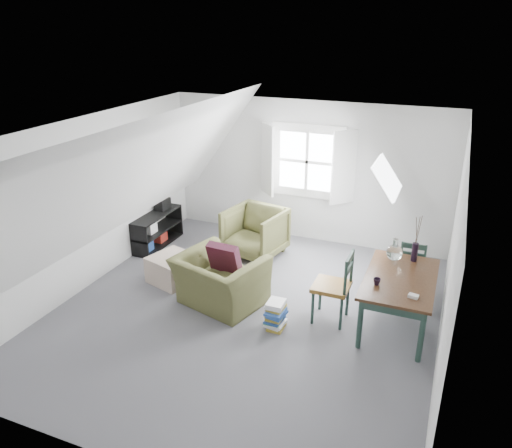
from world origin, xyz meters
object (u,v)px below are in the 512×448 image
at_px(media_shelf, 155,232).
at_px(armchair_far, 255,254).
at_px(dining_table, 400,284).
at_px(magazine_stack, 276,315).
at_px(dining_chair_near, 334,286).
at_px(armchair_near, 221,303).
at_px(dining_chair_far, 412,265).
at_px(ottoman, 173,269).

bearing_deg(media_shelf, armchair_far, 6.44).
height_order(dining_table, magazine_stack, dining_table).
distance_m(dining_chair_near, media_shelf, 3.69).
distance_m(armchair_near, media_shelf, 2.37).
bearing_deg(dining_chair_near, dining_chair_far, 156.64).
bearing_deg(dining_table, ottoman, -176.87).
bearing_deg(dining_table, dining_chair_near, -165.79).
distance_m(dining_chair_far, dining_chair_near, 1.45).
xyz_separation_m(armchair_near, dining_chair_far, (2.43, 1.36, 0.44)).
relative_size(ottoman, magazine_stack, 1.63).
height_order(armchair_near, ottoman, ottoman).
xyz_separation_m(dining_chair_far, media_shelf, (-4.37, -0.02, -0.17)).
height_order(ottoman, dining_chair_far, dining_chair_far).
relative_size(armchair_far, ottoman, 1.48).
distance_m(armchair_far, dining_chair_far, 2.65).
xyz_separation_m(armchair_near, dining_chair_near, (1.57, 0.20, 0.52)).
xyz_separation_m(armchair_far, ottoman, (-0.81, -1.34, 0.20)).
distance_m(ottoman, dining_chair_far, 3.57).
bearing_deg(magazine_stack, media_shelf, 150.65).
bearing_deg(armchair_near, dining_table, -155.76).
height_order(dining_chair_far, media_shelf, dining_chair_far).
distance_m(armchair_near, ottoman, 1.04).
bearing_deg(dining_chair_near, ottoman, -79.54).
height_order(armchair_far, ottoman, armchair_far).
relative_size(armchair_near, ottoman, 1.83).
relative_size(dining_chair_far, magazine_stack, 2.23).
bearing_deg(armchair_near, dining_chair_near, -157.33).
bearing_deg(armchair_far, media_shelf, -158.47).
height_order(ottoman, dining_chair_near, dining_chair_near).
distance_m(armchair_far, magazine_stack, 2.22).
distance_m(armchair_near, dining_table, 2.47).
height_order(armchair_far, dining_chair_near, dining_chair_near).
relative_size(ottoman, dining_chair_far, 0.73).
bearing_deg(dining_chair_far, armchair_far, 10.56).
bearing_deg(armchair_far, dining_chair_near, -29.05).
bearing_deg(media_shelf, armchair_near, -38.60).
height_order(dining_table, dining_chair_far, dining_chair_far).
bearing_deg(dining_table, dining_chair_far, 88.49).
height_order(ottoman, media_shelf, media_shelf).
height_order(armchair_near, dining_chair_near, dining_chair_near).
bearing_deg(armchair_near, magazine_stack, 179.34).
xyz_separation_m(dining_chair_far, dining_chair_near, (-0.87, -1.16, 0.08)).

